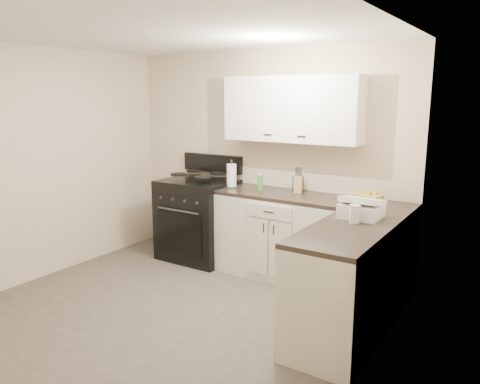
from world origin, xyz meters
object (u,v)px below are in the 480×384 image
Objects in this scene: knife_block at (298,184)px; paper_towel at (232,176)px; wicker_basket at (367,199)px; countertop_grill at (361,211)px; stove at (199,221)px.

knife_block is 0.80m from paper_towel.
paper_towel is 1.01× the size of wicker_basket.
countertop_grill is (0.13, -0.58, 0.02)m from wicker_basket.
paper_towel reaches higher than stove.
stove is at bearing -177.61° from paper_towel.
knife_block is at bearing 173.41° from wicker_basket.
knife_block is (1.26, 0.15, 0.57)m from stove.
stove is at bearing 167.98° from countertop_grill.
knife_block is at bearing 9.17° from paper_towel.
countertop_grill is at bearing -52.99° from knife_block.
knife_block is 1.15m from countertop_grill.
paper_towel reaches higher than wicker_basket.
countertop_grill is (1.72, -0.54, -0.07)m from paper_towel.
wicker_basket is at bearing 1.27° from paper_towel.
knife_block is at bearing 145.65° from countertop_grill.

